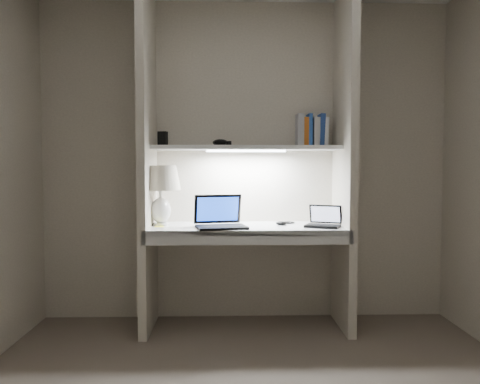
{
  "coord_description": "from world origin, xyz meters",
  "views": [
    {
      "loc": [
        -0.14,
        -2.23,
        1.2
      ],
      "look_at": [
        -0.05,
        1.05,
        1.03
      ],
      "focal_mm": 35.0,
      "sensor_mm": 36.0,
      "label": 1
    }
  ],
  "objects_px": {
    "speaker": "(232,214)",
    "book_row": "(311,131)",
    "table_lamp": "(160,185)",
    "laptop_netbook": "(324,222)",
    "laptop_main": "(220,220)"
  },
  "relations": [
    {
      "from": "laptop_main",
      "to": "book_row",
      "type": "distance_m",
      "value": 1.02
    },
    {
      "from": "laptop_netbook",
      "to": "speaker",
      "type": "relative_size",
      "value": 2.27
    },
    {
      "from": "table_lamp",
      "to": "speaker",
      "type": "relative_size",
      "value": 3.35
    },
    {
      "from": "table_lamp",
      "to": "book_row",
      "type": "height_order",
      "value": "book_row"
    },
    {
      "from": "table_lamp",
      "to": "speaker",
      "type": "height_order",
      "value": "table_lamp"
    },
    {
      "from": "laptop_netbook",
      "to": "book_row",
      "type": "distance_m",
      "value": 0.73
    },
    {
      "from": "table_lamp",
      "to": "laptop_main",
      "type": "height_order",
      "value": "table_lamp"
    },
    {
      "from": "speaker",
      "to": "book_row",
      "type": "bearing_deg",
      "value": -13.61
    },
    {
      "from": "laptop_main",
      "to": "speaker",
      "type": "relative_size",
      "value": 3.0
    },
    {
      "from": "table_lamp",
      "to": "speaker",
      "type": "xyz_separation_m",
      "value": [
        0.54,
        0.19,
        -0.24
      ]
    },
    {
      "from": "table_lamp",
      "to": "laptop_netbook",
      "type": "relative_size",
      "value": 1.48
    },
    {
      "from": "table_lamp",
      "to": "book_row",
      "type": "xyz_separation_m",
      "value": [
        1.16,
        0.16,
        0.41
      ]
    },
    {
      "from": "table_lamp",
      "to": "speaker",
      "type": "distance_m",
      "value": 0.61
    },
    {
      "from": "laptop_main",
      "to": "laptop_netbook",
      "type": "bearing_deg",
      "value": -10.15
    },
    {
      "from": "laptop_main",
      "to": "speaker",
      "type": "bearing_deg",
      "value": 62.51
    }
  ]
}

